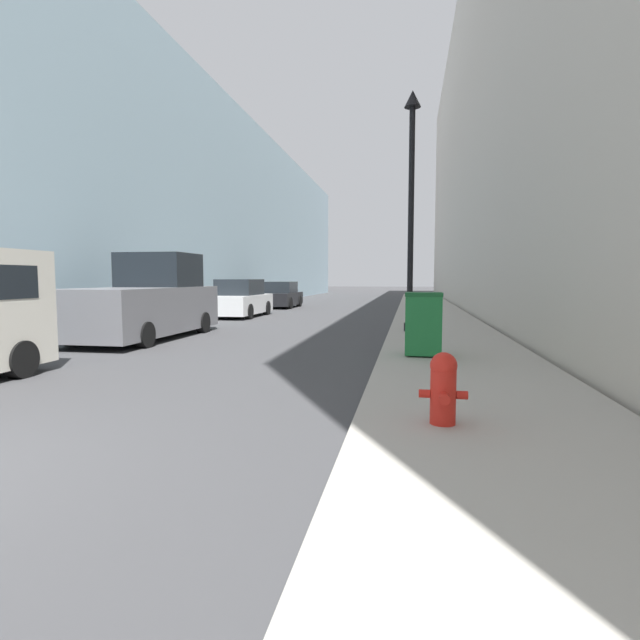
# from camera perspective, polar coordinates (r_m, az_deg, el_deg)

# --- Properties ---
(sidewalk_right) EXTENTS (3.20, 60.00, 0.12)m
(sidewalk_right) POSITION_cam_1_polar(r_m,az_deg,el_deg) (21.01, 12.91, 0.23)
(sidewalk_right) COLOR #ADA89E
(sidewalk_right) RESTS_ON ground
(building_left_glass) EXTENTS (12.00, 60.00, 11.42)m
(building_left_glass) POSITION_cam_1_polar(r_m,az_deg,el_deg) (33.13, -18.42, 11.52)
(building_left_glass) COLOR #99B7C6
(building_left_glass) RESTS_ON ground
(building_right_stone) EXTENTS (12.00, 60.00, 19.49)m
(building_right_stone) POSITION_cam_1_polar(r_m,az_deg,el_deg) (31.26, 27.63, 19.19)
(building_right_stone) COLOR beige
(building_right_stone) RESTS_ON ground
(fire_hydrant) EXTENTS (0.51, 0.40, 0.78)m
(fire_hydrant) POSITION_cam_1_polar(r_m,az_deg,el_deg) (5.55, 13.91, -7.37)
(fire_hydrant) COLOR red
(fire_hydrant) RESTS_ON sidewalk_right
(trash_bin) EXTENTS (0.73, 0.64, 1.29)m
(trash_bin) POSITION_cam_1_polar(r_m,az_deg,el_deg) (10.27, 11.71, -0.38)
(trash_bin) COLOR #1E7538
(trash_bin) RESTS_ON sidewalk_right
(lamppost) EXTENTS (0.47, 0.47, 6.92)m
(lamppost) POSITION_cam_1_polar(r_m,az_deg,el_deg) (15.18, 10.40, 14.49)
(lamppost) COLOR black
(lamppost) RESTS_ON sidewalk_right
(pickup_truck) EXTENTS (2.25, 5.57, 2.42)m
(pickup_truck) POSITION_cam_1_polar(r_m,az_deg,el_deg) (14.91, -19.21, 1.89)
(pickup_truck) COLOR slate
(pickup_truck) RESTS_ON ground
(parked_sedan_near) EXTENTS (1.86, 4.32, 1.65)m
(parked_sedan_near) POSITION_cam_1_polar(r_m,az_deg,el_deg) (22.22, -9.12, 2.31)
(parked_sedan_near) COLOR silver
(parked_sedan_near) RESTS_ON ground
(parked_sedan_far) EXTENTS (1.82, 4.02, 1.50)m
(parked_sedan_far) POSITION_cam_1_polar(r_m,az_deg,el_deg) (28.88, -4.48, 2.78)
(parked_sedan_far) COLOR black
(parked_sedan_far) RESTS_ON ground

